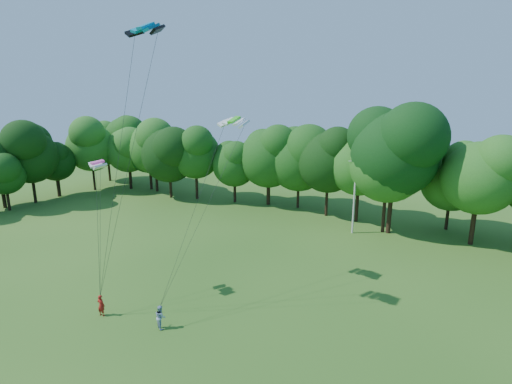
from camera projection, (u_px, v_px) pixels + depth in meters
The scene contains 10 objects.
ground at pixel (117, 384), 22.73m from camera, with size 160.00×160.00×0.00m, color #265517.
utility_pole at pixel (354, 196), 46.30m from camera, with size 1.72×0.56×8.84m.
kite_flyer_left at pixel (101, 305), 29.59m from camera, with size 0.61×0.40×1.67m, color #AC1B16.
kite_flyer_right at pixel (160, 317), 28.03m from camera, with size 0.84×0.65×1.72m, color #8DA3C3.
kite_teal at pixel (146, 26), 26.23m from camera, with size 2.77×1.31×0.62m.
kite_green at pixel (234, 120), 32.46m from camera, with size 2.73×1.44×0.55m.
kite_pink at pixel (97, 162), 30.37m from camera, with size 2.17×1.65×0.30m.
tree_back_west at pixel (149, 143), 67.20m from camera, with size 8.71×8.71×12.67m.
tree_back_center at pixel (395, 151), 45.09m from camera, with size 10.75×10.75×15.64m.
tree_flank_west at pixel (4, 172), 55.23m from camera, with size 6.05×6.05×8.80m.
Camera 1 is at (16.82, -12.54, 16.13)m, focal length 28.00 mm.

